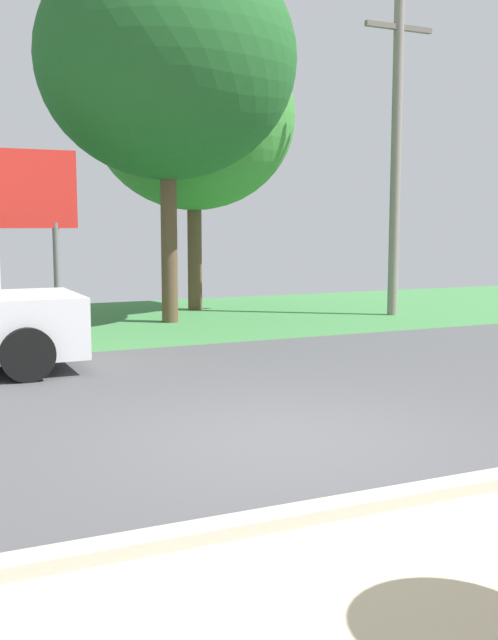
% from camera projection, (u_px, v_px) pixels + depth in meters
% --- Properties ---
extents(ground_plane, '(40.00, 22.00, 0.20)m').
position_uv_depth(ground_plane, '(180.00, 387.00, 10.39)').
color(ground_plane, '#4C4C4F').
extents(utility_pole, '(1.80, 0.24, 7.27)m').
position_uv_depth(utility_pole, '(396.00, 154.00, 17.76)').
color(utility_pole, gray).
rests_on(utility_pole, ground_plane).
extents(roadside_billboard, '(2.60, 0.12, 3.50)m').
position_uv_depth(roadside_billboard, '(3.00, 203.00, 13.38)').
color(roadside_billboard, slate).
rests_on(roadside_billboard, ground_plane).
extents(tree_left_far, '(5.05, 5.05, 7.10)m').
position_uv_depth(tree_left_far, '(193.00, 117.00, 18.75)').
color(tree_left_far, brown).
rests_on(tree_left_far, ground_plane).
extents(tree_center_back, '(5.59, 5.59, 8.21)m').
position_uv_depth(tree_center_back, '(167.00, 60.00, 16.19)').
color(tree_center_back, brown).
rests_on(tree_center_back, ground_plane).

